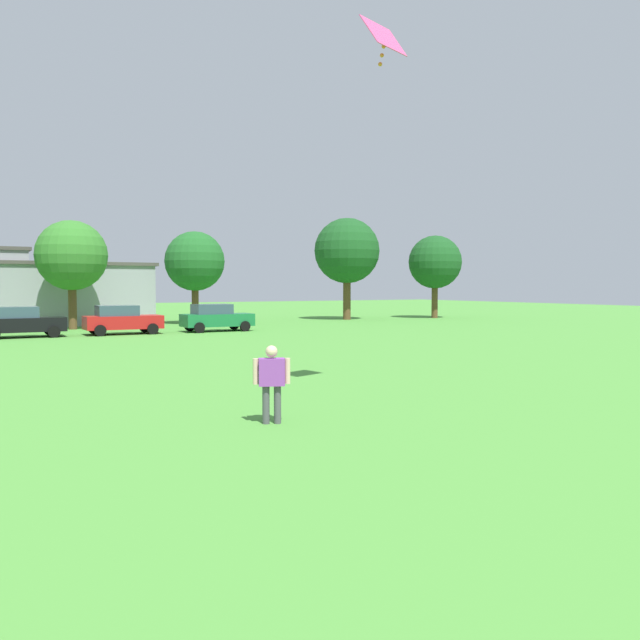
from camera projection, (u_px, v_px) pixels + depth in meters
ground_plane at (66, 360)px, 24.59m from camera, size 160.00×160.00×0.00m
adult_bystander at (272, 377)px, 13.12m from camera, size 0.71×0.47×1.60m
kite at (384, 38)px, 15.68m from camera, size 1.37×0.96×1.14m
parked_car_black_1 at (21, 322)px, 35.01m from camera, size 4.30×2.02×1.68m
parked_car_red_2 at (122, 320)px, 37.36m from camera, size 4.30×2.02×1.68m
parked_car_green_3 at (216, 317)px, 39.84m from camera, size 4.30×2.02×1.68m
tree_center_left at (72, 256)px, 41.45m from camera, size 4.49×4.49×7.00m
tree_center_right at (195, 262)px, 47.23m from camera, size 4.35×4.35×6.78m
tree_right at (347, 251)px, 53.45m from camera, size 5.39×5.39×8.40m
tree_far_right at (435, 262)px, 56.21m from camera, size 4.60×4.60×7.17m
house_left at (61, 293)px, 47.27m from camera, size 12.41×7.49×4.47m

